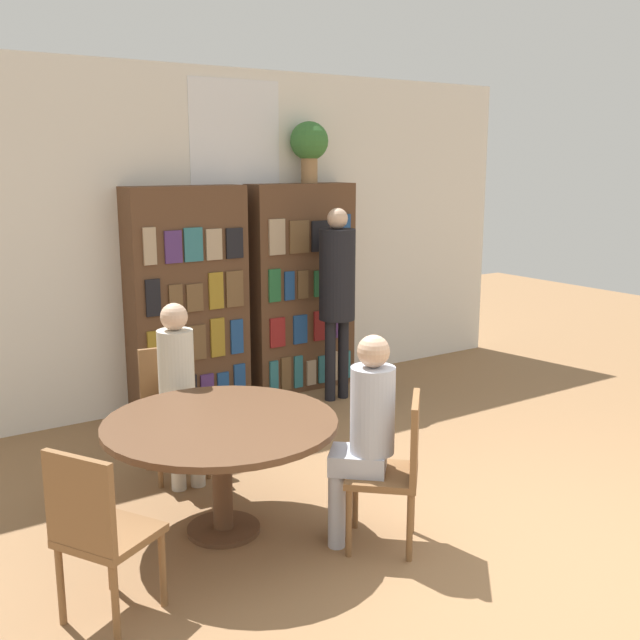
{
  "coord_description": "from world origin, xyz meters",
  "views": [
    {
      "loc": [
        -3.21,
        -2.33,
        2.19
      ],
      "look_at": [
        -0.24,
        2.11,
        1.05
      ],
      "focal_mm": 42.0,
      "sensor_mm": 36.0,
      "label": 1
    }
  ],
  "objects_px": {
    "seated_reader_right": "(365,428)",
    "librarian_standing": "(337,283)",
    "flower_vase": "(309,144)",
    "seated_reader_left": "(179,383)",
    "chair_far_side": "(396,464)",
    "bookshelf_left": "(188,301)",
    "chair_left_side": "(172,404)",
    "bookshelf_right": "(301,288)",
    "chair_near_camera": "(98,528)",
    "reading_table": "(221,436)"
  },
  "relations": [
    {
      "from": "bookshelf_left",
      "to": "seated_reader_right",
      "type": "relative_size",
      "value": 1.59
    },
    {
      "from": "seated_reader_right",
      "to": "librarian_standing",
      "type": "bearing_deg",
      "value": 10.99
    },
    {
      "from": "chair_left_side",
      "to": "chair_far_side",
      "type": "relative_size",
      "value": 1.0
    },
    {
      "from": "reading_table",
      "to": "seated_reader_left",
      "type": "xyz_separation_m",
      "value": [
        0.1,
        0.84,
        0.1
      ]
    },
    {
      "from": "chair_far_side",
      "to": "bookshelf_left",
      "type": "bearing_deg",
      "value": 41.85
    },
    {
      "from": "chair_left_side",
      "to": "librarian_standing",
      "type": "height_order",
      "value": "librarian_standing"
    },
    {
      "from": "chair_near_camera",
      "to": "librarian_standing",
      "type": "distance_m",
      "value": 3.74
    },
    {
      "from": "seated_reader_left",
      "to": "seated_reader_right",
      "type": "distance_m",
      "value": 1.51
    },
    {
      "from": "chair_near_camera",
      "to": "bookshelf_left",
      "type": "bearing_deg",
      "value": 118.92
    },
    {
      "from": "bookshelf_left",
      "to": "librarian_standing",
      "type": "relative_size",
      "value": 1.11
    },
    {
      "from": "seated_reader_right",
      "to": "seated_reader_left",
      "type": "bearing_deg",
      "value": 63.02
    },
    {
      "from": "seated_reader_right",
      "to": "reading_table",
      "type": "bearing_deg",
      "value": 90.0
    },
    {
      "from": "bookshelf_right",
      "to": "librarian_standing",
      "type": "height_order",
      "value": "bookshelf_right"
    },
    {
      "from": "seated_reader_left",
      "to": "librarian_standing",
      "type": "xyz_separation_m",
      "value": [
        1.95,
        0.89,
        0.4
      ]
    },
    {
      "from": "bookshelf_right",
      "to": "seated_reader_right",
      "type": "xyz_separation_m",
      "value": [
        -1.36,
        -2.8,
        -0.28
      ]
    },
    {
      "from": "seated_reader_right",
      "to": "librarian_standing",
      "type": "relative_size",
      "value": 0.7
    },
    {
      "from": "bookshelf_left",
      "to": "reading_table",
      "type": "distance_m",
      "value": 2.4
    },
    {
      "from": "chair_far_side",
      "to": "seated_reader_left",
      "type": "distance_m",
      "value": 1.68
    },
    {
      "from": "chair_far_side",
      "to": "librarian_standing",
      "type": "relative_size",
      "value": 0.5
    },
    {
      "from": "chair_near_camera",
      "to": "chair_far_side",
      "type": "xyz_separation_m",
      "value": [
        1.65,
        -0.2,
        0.0
      ]
    },
    {
      "from": "bookshelf_left",
      "to": "seated_reader_right",
      "type": "bearing_deg",
      "value": -93.66
    },
    {
      "from": "chair_near_camera",
      "to": "seated_reader_right",
      "type": "distance_m",
      "value": 1.53
    },
    {
      "from": "bookshelf_left",
      "to": "chair_far_side",
      "type": "height_order",
      "value": "bookshelf_left"
    },
    {
      "from": "chair_near_camera",
      "to": "chair_left_side",
      "type": "height_order",
      "value": "same"
    },
    {
      "from": "bookshelf_right",
      "to": "flower_vase",
      "type": "relative_size",
      "value": 3.49
    },
    {
      "from": "flower_vase",
      "to": "seated_reader_left",
      "type": "xyz_separation_m",
      "value": [
        -1.98,
        -1.4,
        -1.63
      ]
    },
    {
      "from": "flower_vase",
      "to": "seated_reader_left",
      "type": "distance_m",
      "value": 2.92
    },
    {
      "from": "bookshelf_left",
      "to": "flower_vase",
      "type": "height_order",
      "value": "flower_vase"
    },
    {
      "from": "chair_left_side",
      "to": "seated_reader_left",
      "type": "relative_size",
      "value": 0.72
    },
    {
      "from": "bookshelf_left",
      "to": "seated_reader_left",
      "type": "height_order",
      "value": "bookshelf_left"
    },
    {
      "from": "reading_table",
      "to": "bookshelf_right",
      "type": "bearing_deg",
      "value": 48.45
    },
    {
      "from": "bookshelf_left",
      "to": "bookshelf_right",
      "type": "bearing_deg",
      "value": 0.02
    },
    {
      "from": "bookshelf_right",
      "to": "reading_table",
      "type": "height_order",
      "value": "bookshelf_right"
    },
    {
      "from": "bookshelf_left",
      "to": "librarian_standing",
      "type": "bearing_deg",
      "value": -21.92
    },
    {
      "from": "librarian_standing",
      "to": "bookshelf_left",
      "type": "bearing_deg",
      "value": 158.08
    },
    {
      "from": "chair_far_side",
      "to": "flower_vase",
      "type": "bearing_deg",
      "value": 18.45
    },
    {
      "from": "bookshelf_right",
      "to": "chair_left_side",
      "type": "bearing_deg",
      "value": -146.88
    },
    {
      "from": "chair_left_side",
      "to": "chair_far_side",
      "type": "height_order",
      "value": "same"
    },
    {
      "from": "bookshelf_right",
      "to": "chair_near_camera",
      "type": "distance_m",
      "value": 4.0
    },
    {
      "from": "bookshelf_right",
      "to": "seated_reader_left",
      "type": "distance_m",
      "value": 2.36
    },
    {
      "from": "bookshelf_left",
      "to": "bookshelf_right",
      "type": "relative_size",
      "value": 1.0
    },
    {
      "from": "chair_far_side",
      "to": "seated_reader_left",
      "type": "bearing_deg",
      "value": 65.85
    },
    {
      "from": "chair_near_camera",
      "to": "bookshelf_right",
      "type": "bearing_deg",
      "value": 104.31
    },
    {
      "from": "reading_table",
      "to": "chair_near_camera",
      "type": "bearing_deg",
      "value": -150.75
    },
    {
      "from": "reading_table",
      "to": "chair_near_camera",
      "type": "relative_size",
      "value": 1.54
    },
    {
      "from": "bookshelf_left",
      "to": "chair_left_side",
      "type": "relative_size",
      "value": 2.21
    },
    {
      "from": "reading_table",
      "to": "librarian_standing",
      "type": "bearing_deg",
      "value": 40.2
    },
    {
      "from": "chair_near_camera",
      "to": "librarian_standing",
      "type": "xyz_separation_m",
      "value": [
        2.94,
        2.23,
        0.6
      ]
    },
    {
      "from": "bookshelf_left",
      "to": "bookshelf_right",
      "type": "height_order",
      "value": "same"
    },
    {
      "from": "bookshelf_right",
      "to": "librarian_standing",
      "type": "bearing_deg",
      "value": -82.19
    }
  ]
}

